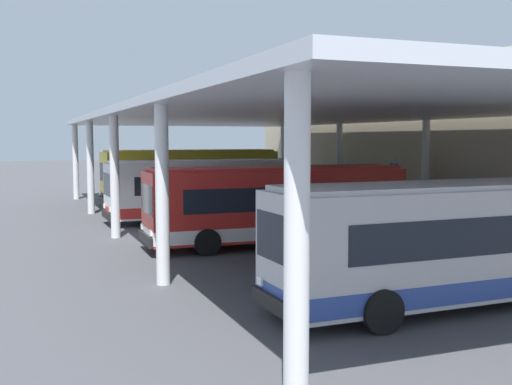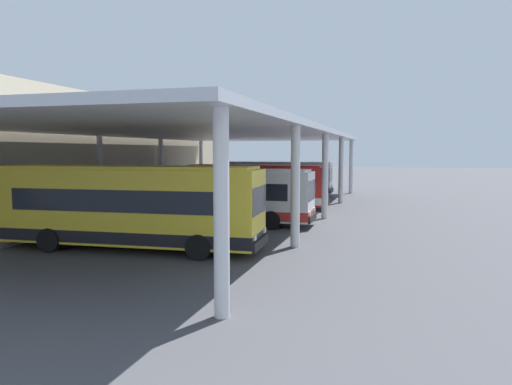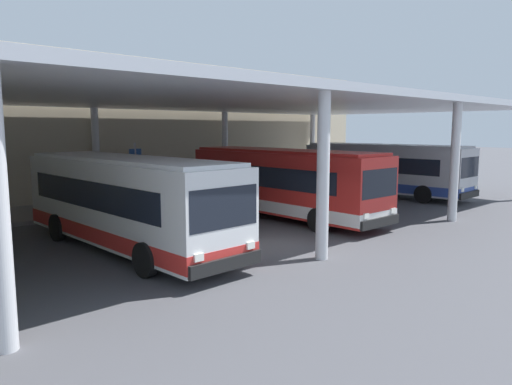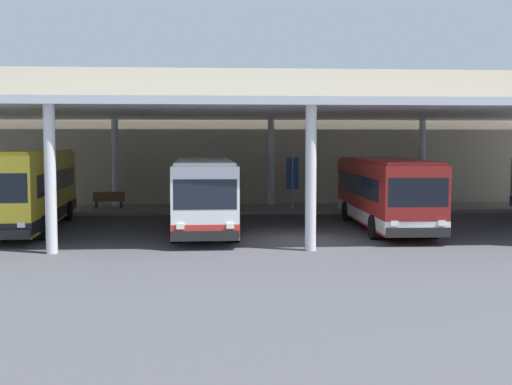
% 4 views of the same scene
% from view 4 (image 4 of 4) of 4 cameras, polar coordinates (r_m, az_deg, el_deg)
% --- Properties ---
extents(ground_plane, '(200.00, 200.00, 0.00)m').
position_cam_4_polar(ground_plane, '(26.83, 3.88, -4.10)').
color(ground_plane, '#47474C').
extents(platform_kerb, '(42.00, 4.50, 0.18)m').
position_cam_4_polar(platform_kerb, '(38.41, 1.52, -1.40)').
color(platform_kerb, gray).
rests_on(platform_kerb, ground).
extents(station_building_facade, '(48.00, 1.60, 8.38)m').
position_cam_4_polar(station_building_facade, '(41.45, 1.11, 4.71)').
color(station_building_facade, '#C1B293').
rests_on(station_building_facade, ground).
extents(canopy_shelter, '(40.00, 17.00, 5.55)m').
position_cam_4_polar(canopy_shelter, '(32.03, 2.60, 6.77)').
color(canopy_shelter, silver).
rests_on(canopy_shelter, ground).
extents(bus_nearest_bay, '(3.13, 11.45, 3.57)m').
position_cam_4_polar(bus_nearest_bay, '(31.54, -18.90, 0.30)').
color(bus_nearest_bay, yellow).
rests_on(bus_nearest_bay, ground).
extents(bus_second_bay, '(2.86, 10.57, 3.17)m').
position_cam_4_polar(bus_second_bay, '(29.27, -4.47, -0.14)').
color(bus_second_bay, white).
rests_on(bus_second_bay, ground).
extents(bus_middle_bay, '(2.87, 10.58, 3.17)m').
position_cam_4_polar(bus_middle_bay, '(30.66, 10.98, 0.00)').
color(bus_middle_bay, red).
rests_on(bus_middle_bay, ground).
extents(bench_waiting, '(1.80, 0.45, 0.92)m').
position_cam_4_polar(bench_waiting, '(38.69, -12.50, -0.61)').
color(bench_waiting, brown).
rests_on(bench_waiting, platform_kerb).
extents(banner_sign, '(0.70, 0.12, 3.20)m').
position_cam_4_polar(banner_sign, '(37.57, 3.14, 1.36)').
color(banner_sign, '#B2B2B7').
rests_on(banner_sign, platform_kerb).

